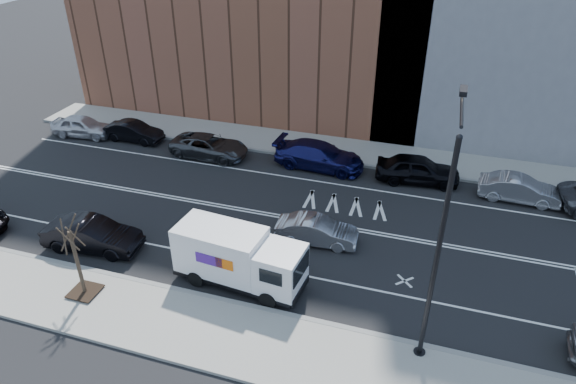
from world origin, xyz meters
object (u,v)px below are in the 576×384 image
Objects in this scene: fedex_van at (238,257)px; far_parked_a at (82,126)px; far_parked_b at (134,132)px; driving_sedan at (317,231)px.

fedex_van reaches higher than far_parked_a.
far_parked_a is at bearing 150.89° from fedex_van.
fedex_van is 1.37× the size of far_parked_a.
far_parked_a is at bearing 97.14° from far_parked_b.
far_parked_a reaches higher than driving_sedan.
far_parked_b is 1.02× the size of driving_sedan.
driving_sedan is at bearing -116.84° from far_parked_a.
driving_sedan is (15.07, -7.67, -0.01)m from far_parked_b.
fedex_van is 17.18m from far_parked_b.
fedex_van is 1.45× the size of far_parked_b.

